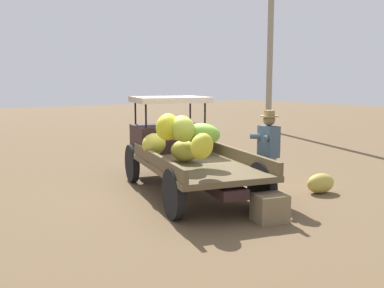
{
  "coord_description": "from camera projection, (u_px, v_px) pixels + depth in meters",
  "views": [
    {
      "loc": [
        -6.98,
        5.0,
        2.2
      ],
      "look_at": [
        -0.29,
        0.12,
        1.0
      ],
      "focal_mm": 41.38,
      "sensor_mm": 36.0,
      "label": 1
    }
  ],
  "objects": [
    {
      "name": "farmer",
      "position": [
        268.0,
        149.0,
        8.14
      ],
      "size": [
        0.52,
        0.49,
        1.66
      ],
      "rotation": [
        0.0,
        0.0,
        1.38
      ],
      "color": "#8A644D",
      "rests_on": "ground"
    },
    {
      "name": "loose_banana_bunch",
      "position": [
        321.0,
        183.0,
        8.67
      ],
      "size": [
        0.46,
        0.66,
        0.4
      ],
      "primitive_type": "ellipsoid",
      "rotation": [
        0.0,
        0.01,
        1.4
      ],
      "color": "gold",
      "rests_on": "ground"
    },
    {
      "name": "wooden_crate",
      "position": [
        270.0,
        208.0,
        6.93
      ],
      "size": [
        0.54,
        0.6,
        0.43
      ],
      "primitive_type": "cube",
      "rotation": [
        0.0,
        0.0,
        1.28
      ],
      "color": "#7D6A4B",
      "rests_on": "ground"
    },
    {
      "name": "ground_plane",
      "position": [
        189.0,
        192.0,
        8.81
      ],
      "size": [
        60.0,
        60.0,
        0.0
      ],
      "primitive_type": "plane",
      "color": "brown"
    },
    {
      "name": "truck",
      "position": [
        179.0,
        145.0,
        8.85
      ],
      "size": [
        4.66,
        2.66,
        1.85
      ],
      "rotation": [
        0.0,
        0.0,
        -0.26
      ],
      "color": "black",
      "rests_on": "ground"
    }
  ]
}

